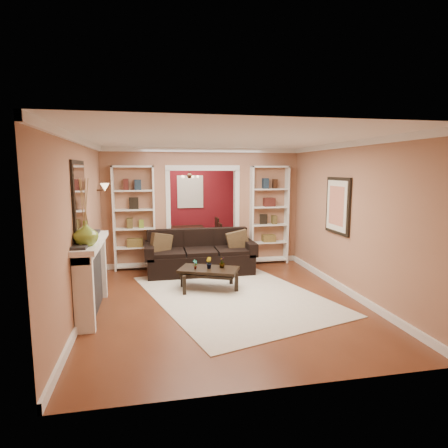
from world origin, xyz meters
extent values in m
plane|color=brown|center=(0.00, 0.00, 0.00)|extent=(8.00, 8.00, 0.00)
plane|color=white|center=(0.00, 0.00, 2.70)|extent=(8.00, 8.00, 0.00)
plane|color=#A57257|center=(0.00, 4.00, 1.35)|extent=(8.00, 0.00, 8.00)
plane|color=#A57257|center=(0.00, -4.00, 1.35)|extent=(8.00, 0.00, 8.00)
plane|color=#A57257|center=(-2.25, 0.00, 1.35)|extent=(0.00, 8.00, 8.00)
plane|color=#A57257|center=(2.25, 0.00, 1.35)|extent=(0.00, 8.00, 8.00)
cube|color=#A57257|center=(0.00, 1.20, 1.35)|extent=(4.50, 0.15, 2.70)
cube|color=maroon|center=(0.00, 3.97, 1.32)|extent=(4.44, 0.04, 2.64)
cube|color=#8CA5CC|center=(0.00, 3.93, 1.55)|extent=(0.78, 0.03, 0.98)
cube|color=beige|center=(0.21, -1.11, 0.01)|extent=(3.56, 4.28, 0.01)
cube|color=black|center=(-0.17, 0.45, 0.46)|extent=(2.33, 1.01, 0.91)
cube|color=brown|center=(-1.00, 0.43, 0.67)|extent=(0.46, 0.34, 0.46)
cube|color=brown|center=(0.66, 0.43, 0.67)|extent=(0.46, 0.14, 0.45)
cube|color=black|center=(-0.17, -0.72, 0.20)|extent=(1.21, 0.95, 0.41)
imported|color=#336626|center=(-0.42, -0.72, 0.49)|extent=(0.11, 0.10, 0.18)
imported|color=#336626|center=(-0.17, -0.72, 0.51)|extent=(0.12, 0.14, 0.21)
imported|color=#336626|center=(0.08, -0.72, 0.50)|extent=(0.15, 0.15, 0.20)
cube|color=white|center=(-1.55, 1.03, 1.15)|extent=(0.90, 0.30, 2.30)
cube|color=white|center=(1.55, 1.03, 1.15)|extent=(0.90, 0.30, 2.30)
cube|color=white|center=(-2.09, -1.50, 0.58)|extent=(0.32, 1.70, 1.16)
imported|color=olive|center=(-2.09, -1.96, 1.34)|extent=(0.42, 0.42, 0.35)
cube|color=silver|center=(-2.23, -1.50, 1.80)|extent=(0.03, 0.95, 1.10)
cube|color=#FFE0A5|center=(-2.15, 0.55, 1.83)|extent=(0.18, 0.18, 0.22)
cube|color=black|center=(2.21, -1.00, 1.55)|extent=(0.04, 0.85, 1.05)
imported|color=black|center=(-0.14, 2.70, 0.30)|extent=(1.68, 0.94, 0.59)
cube|color=black|center=(-0.69, 2.40, 0.43)|extent=(0.49, 0.49, 0.86)
cube|color=black|center=(0.41, 2.40, 0.41)|extent=(0.46, 0.46, 0.81)
cube|color=black|center=(-0.69, 3.00, 0.41)|extent=(0.51, 0.51, 0.81)
cube|color=black|center=(0.41, 3.00, 0.45)|extent=(0.51, 0.51, 0.89)
cube|color=#402A1D|center=(0.00, 2.70, 2.02)|extent=(0.50, 0.50, 0.30)
camera|label=1|loc=(-1.19, -7.37, 2.22)|focal=30.00mm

